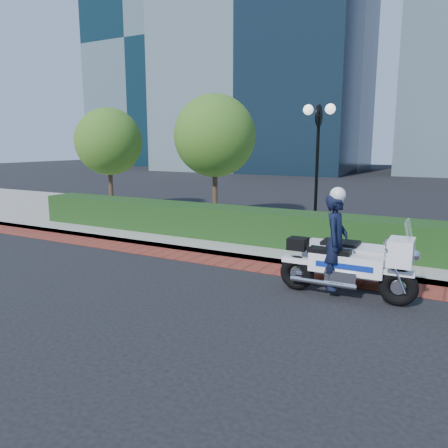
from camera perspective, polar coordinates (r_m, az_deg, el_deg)
The scene contains 9 objects.
ground at distance 10.43m, azimuth -2.23°, elevation -7.15°, with size 120.00×120.00×0.00m, color black.
brick_strip at distance 11.68m, azimuth 1.56°, elevation -5.16°, with size 60.00×1.00×0.01m, color maroon.
sidewalk at distance 15.70m, azimuth 9.07°, elevation -0.96°, with size 60.00×8.00×0.15m, color gray.
hedge_main at distance 13.39m, azimuth 5.67°, elevation -0.35°, with size 18.00×1.20×1.00m, color black.
lamppost at distance 14.32m, azimuth 12.12°, elevation 9.47°, with size 1.02×0.70×4.21m.
tree_a at distance 20.61m, azimuth -14.82°, elevation 10.35°, with size 3.00×3.00×4.58m.
tree_b at distance 17.32m, azimuth -1.21°, elevation 11.42°, with size 3.20×3.20×4.89m.
tower_far_left at distance 69.67m, azimuth -8.84°, elevation 21.87°, with size 16.00×14.00×34.00m, color black.
police_motorcycle at distance 9.74m, azimuth 15.48°, elevation -4.01°, with size 2.83×1.99×2.29m.
Camera 1 is at (5.11, -8.52, 3.17)m, focal length 35.00 mm.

